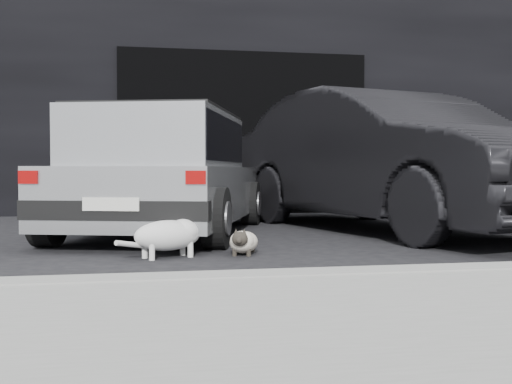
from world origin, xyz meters
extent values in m
plane|color=black|center=(0.00, 0.00, 0.00)|extent=(80.00, 80.00, 0.00)
cube|color=black|center=(1.00, 6.00, 2.50)|extent=(34.00, 4.00, 5.00)
cube|color=black|center=(1.00, 3.99, 1.30)|extent=(4.00, 0.10, 2.60)
cube|color=gray|center=(1.00, -2.60, 0.06)|extent=(18.00, 0.25, 0.12)
cube|color=#B6B8BB|center=(-0.41, 0.93, 0.45)|extent=(2.60, 3.91, 0.57)
cube|color=#B6B8BB|center=(-0.47, 0.75, 1.02)|extent=(2.06, 2.71, 0.57)
cube|color=black|center=(-0.47, 0.75, 1.02)|extent=(2.04, 2.62, 0.46)
cube|color=black|center=(-0.93, -0.73, 0.37)|extent=(1.59, 0.62, 0.17)
cube|color=black|center=(0.10, 2.58, 0.37)|extent=(1.59, 0.62, 0.17)
cube|color=silver|center=(-0.95, -0.80, 0.42)|extent=(0.46, 0.16, 0.11)
cube|color=#8C0707|center=(-1.63, -0.58, 0.64)|extent=(0.17, 0.08, 0.11)
cube|color=#8C0707|center=(-0.27, -1.01, 0.64)|extent=(0.17, 0.08, 0.11)
cube|color=black|center=(-0.47, 0.75, 1.32)|extent=(1.99, 2.48, 0.03)
cylinder|color=black|center=(-1.54, -0.07, 0.28)|extent=(0.36, 0.59, 0.55)
cylinder|color=slate|center=(-1.65, -0.04, 0.28)|extent=(0.11, 0.30, 0.30)
cylinder|color=black|center=(-0.05, -0.54, 0.28)|extent=(0.36, 0.59, 0.55)
cylinder|color=slate|center=(0.06, -0.57, 0.28)|extent=(0.11, 0.30, 0.30)
cylinder|color=black|center=(-0.79, 2.35, 0.28)|extent=(0.36, 0.59, 0.55)
cylinder|color=slate|center=(-0.89, 2.38, 0.28)|extent=(0.11, 0.30, 0.30)
cylinder|color=black|center=(0.71, 1.88, 0.28)|extent=(0.36, 0.59, 0.55)
cylinder|color=slate|center=(0.81, 1.85, 0.28)|extent=(0.11, 0.30, 0.30)
imported|color=black|center=(2.16, 0.80, 0.82)|extent=(2.96, 5.25, 1.64)
ellipsoid|color=beige|center=(0.14, -0.90, 0.10)|extent=(0.36, 0.51, 0.18)
ellipsoid|color=beige|center=(0.10, -1.01, 0.12)|extent=(0.25, 0.25, 0.17)
ellipsoid|color=black|center=(0.07, -1.13, 0.15)|extent=(0.16, 0.15, 0.12)
sphere|color=black|center=(0.05, -1.18, 0.15)|extent=(0.05, 0.05, 0.05)
cone|color=black|center=(0.10, -1.13, 0.21)|extent=(0.06, 0.06, 0.06)
cone|color=black|center=(0.04, -1.11, 0.21)|extent=(0.06, 0.06, 0.06)
cylinder|color=black|center=(0.15, -1.05, 0.03)|extent=(0.04, 0.04, 0.06)
cylinder|color=black|center=(0.04, -1.02, 0.03)|extent=(0.04, 0.04, 0.06)
cylinder|color=black|center=(0.23, -0.79, 0.03)|extent=(0.04, 0.04, 0.06)
cylinder|color=black|center=(0.12, -0.76, 0.03)|extent=(0.04, 0.04, 0.06)
cylinder|color=black|center=(0.21, -0.66, 0.07)|extent=(0.05, 0.26, 0.08)
ellipsoid|color=silver|center=(-0.50, -1.01, 0.18)|extent=(0.63, 0.47, 0.24)
ellipsoid|color=silver|center=(-0.37, -0.96, 0.21)|extent=(0.32, 0.32, 0.21)
ellipsoid|color=silver|center=(-0.23, -0.90, 0.29)|extent=(0.19, 0.20, 0.14)
sphere|color=silver|center=(-0.17, -0.88, 0.28)|extent=(0.06, 0.06, 0.06)
cone|color=silver|center=(-0.26, -0.87, 0.36)|extent=(0.08, 0.07, 0.08)
cone|color=silver|center=(-0.23, -0.95, 0.36)|extent=(0.08, 0.07, 0.08)
cylinder|color=silver|center=(-0.37, -0.88, 0.07)|extent=(0.05, 0.05, 0.14)
cylinder|color=silver|center=(-0.32, -1.02, 0.07)|extent=(0.05, 0.05, 0.14)
cylinder|color=silver|center=(-0.68, -1.01, 0.07)|extent=(0.05, 0.05, 0.14)
cylinder|color=silver|center=(-0.63, -1.14, 0.07)|extent=(0.05, 0.05, 0.14)
cylinder|color=silver|center=(-0.79, -1.13, 0.13)|extent=(0.26, 0.24, 0.09)
ellipsoid|color=gray|center=(-0.59, -1.07, 0.21)|extent=(0.25, 0.22, 0.10)
camera|label=1|loc=(-0.77, -6.17, 0.71)|focal=45.00mm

